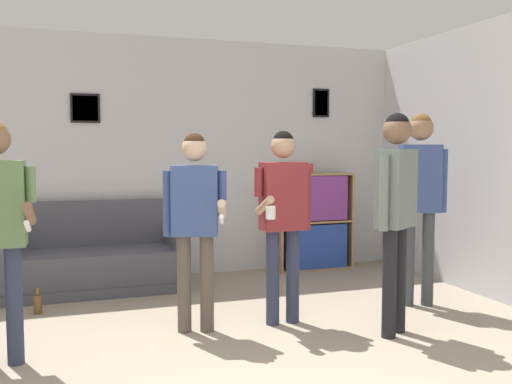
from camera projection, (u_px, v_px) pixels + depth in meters
The scene contains 10 objects.
wall_back at pixel (160, 158), 6.44m from camera, with size 8.13×0.08×2.70m.
wall_right at pixel (484, 160), 5.61m from camera, with size 0.06×6.04×2.70m.
couch at pixel (93, 261), 5.89m from camera, with size 1.82×0.80×0.90m.
bookshelf at pixel (314, 222), 6.87m from camera, with size 0.94×0.30×1.16m.
person_player_foreground_center at pixel (195, 212), 4.48m from camera, with size 0.48×0.53×1.58m.
person_watcher_holding_cup at pixel (283, 207), 4.69m from camera, with size 0.50×0.41×1.61m.
person_spectator_near_bookshelf at pixel (396, 199), 4.40m from camera, with size 0.43×0.37×1.73m.
person_spectator_far_right at pixel (420, 187), 5.24m from camera, with size 0.47×0.31×1.78m.
bottle_on_floor at pixel (38, 303), 5.04m from camera, with size 0.07×0.07×0.24m.
drinking_cup at pixel (309, 168), 6.80m from camera, with size 0.09×0.09×0.11m.
Camera 1 is at (-1.03, -2.79, 1.47)m, focal length 40.00 mm.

